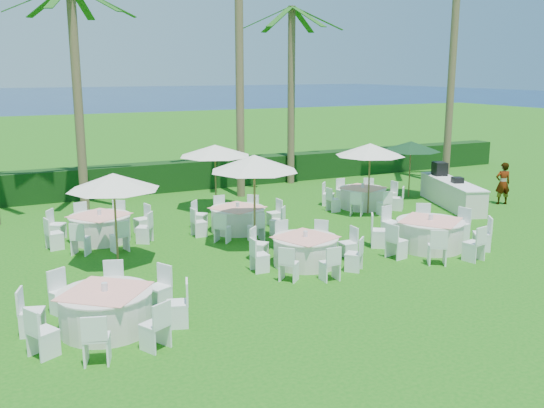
{
  "coord_description": "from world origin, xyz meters",
  "views": [
    {
      "loc": [
        -7.69,
        -12.39,
        4.98
      ],
      "look_at": [
        -0.43,
        2.47,
        1.3
      ],
      "focal_mm": 40.0,
      "sensor_mm": 36.0,
      "label": 1
    }
  ],
  "objects_px": {
    "banquet_table_c": "(430,234)",
    "banquet_table_f": "(362,197)",
    "umbrella_d": "(370,150)",
    "banquet_table_b": "(305,250)",
    "buffet_table": "(451,192)",
    "umbrella_c": "(215,150)",
    "banquet_table_a": "(106,309)",
    "banquet_table_e": "(238,219)",
    "umbrella_green": "(411,146)",
    "umbrella_b": "(254,163)",
    "umbrella_a": "(113,182)",
    "staff_person": "(503,183)",
    "banquet_table_d": "(100,227)"
  },
  "relations": [
    {
      "from": "banquet_table_d",
      "to": "umbrella_c",
      "type": "bearing_deg",
      "value": 27.8
    },
    {
      "from": "umbrella_green",
      "to": "buffet_table",
      "type": "xyz_separation_m",
      "value": [
        0.34,
        -2.04,
        -1.52
      ]
    },
    {
      "from": "banquet_table_b",
      "to": "umbrella_b",
      "type": "distance_m",
      "value": 2.97
    },
    {
      "from": "umbrella_a",
      "to": "buffet_table",
      "type": "height_order",
      "value": "umbrella_a"
    },
    {
      "from": "umbrella_c",
      "to": "buffet_table",
      "type": "bearing_deg",
      "value": -22.39
    },
    {
      "from": "umbrella_a",
      "to": "banquet_table_c",
      "type": "bearing_deg",
      "value": -15.73
    },
    {
      "from": "banquet_table_a",
      "to": "banquet_table_e",
      "type": "bearing_deg",
      "value": 47.81
    },
    {
      "from": "banquet_table_f",
      "to": "buffet_table",
      "type": "relative_size",
      "value": 0.71
    },
    {
      "from": "umbrella_b",
      "to": "banquet_table_e",
      "type": "bearing_deg",
      "value": 82.9
    },
    {
      "from": "umbrella_green",
      "to": "staff_person",
      "type": "height_order",
      "value": "umbrella_green"
    },
    {
      "from": "banquet_table_b",
      "to": "banquet_table_f",
      "type": "height_order",
      "value": "banquet_table_b"
    },
    {
      "from": "banquet_table_f",
      "to": "banquet_table_a",
      "type": "bearing_deg",
      "value": -147.47
    },
    {
      "from": "banquet_table_c",
      "to": "banquet_table_d",
      "type": "relative_size",
      "value": 1.05
    },
    {
      "from": "umbrella_a",
      "to": "staff_person",
      "type": "xyz_separation_m",
      "value": [
        14.64,
        1.05,
        -1.42
      ]
    },
    {
      "from": "banquet_table_a",
      "to": "staff_person",
      "type": "distance_m",
      "value": 16.46
    },
    {
      "from": "banquet_table_c",
      "to": "banquet_table_e",
      "type": "xyz_separation_m",
      "value": [
        -4.15,
        4.16,
        -0.04
      ]
    },
    {
      "from": "umbrella_d",
      "to": "umbrella_a",
      "type": "bearing_deg",
      "value": -167.69
    },
    {
      "from": "umbrella_c",
      "to": "banquet_table_e",
      "type": "bearing_deg",
      "value": -98.51
    },
    {
      "from": "staff_person",
      "to": "umbrella_d",
      "type": "bearing_deg",
      "value": 8.95
    },
    {
      "from": "umbrella_a",
      "to": "buffet_table",
      "type": "bearing_deg",
      "value": 7.42
    },
    {
      "from": "umbrella_c",
      "to": "banquet_table_a",
      "type": "bearing_deg",
      "value": -122.55
    },
    {
      "from": "buffet_table",
      "to": "umbrella_c",
      "type": "bearing_deg",
      "value": 157.61
    },
    {
      "from": "banquet_table_c",
      "to": "umbrella_a",
      "type": "height_order",
      "value": "umbrella_a"
    },
    {
      "from": "banquet_table_f",
      "to": "buffet_table",
      "type": "height_order",
      "value": "buffet_table"
    },
    {
      "from": "banquet_table_b",
      "to": "umbrella_b",
      "type": "height_order",
      "value": "umbrella_b"
    },
    {
      "from": "banquet_table_c",
      "to": "umbrella_green",
      "type": "distance_m",
      "value": 7.44
    },
    {
      "from": "banquet_table_e",
      "to": "umbrella_a",
      "type": "height_order",
      "value": "umbrella_a"
    },
    {
      "from": "banquet_table_d",
      "to": "umbrella_d",
      "type": "height_order",
      "value": "umbrella_d"
    },
    {
      "from": "banquet_table_d",
      "to": "umbrella_b",
      "type": "height_order",
      "value": "umbrella_b"
    },
    {
      "from": "banquet_table_a",
      "to": "banquet_table_c",
      "type": "xyz_separation_m",
      "value": [
        9.35,
        1.57,
        0.01
      ]
    },
    {
      "from": "banquet_table_f",
      "to": "umbrella_green",
      "type": "bearing_deg",
      "value": 16.58
    },
    {
      "from": "banquet_table_c",
      "to": "umbrella_b",
      "type": "relative_size",
      "value": 1.25
    },
    {
      "from": "banquet_table_b",
      "to": "umbrella_d",
      "type": "relative_size",
      "value": 1.2
    },
    {
      "from": "banquet_table_f",
      "to": "umbrella_b",
      "type": "xyz_separation_m",
      "value": [
        -5.63,
        -2.81,
        2.03
      ]
    },
    {
      "from": "umbrella_a",
      "to": "staff_person",
      "type": "distance_m",
      "value": 14.75
    },
    {
      "from": "banquet_table_a",
      "to": "buffet_table",
      "type": "distance_m",
      "value": 14.83
    },
    {
      "from": "banquet_table_a",
      "to": "banquet_table_b",
      "type": "xyz_separation_m",
      "value": [
        5.45,
        1.83,
        -0.03
      ]
    },
    {
      "from": "banquet_table_f",
      "to": "umbrella_a",
      "type": "xyz_separation_m",
      "value": [
        -9.56,
        -2.86,
        1.83
      ]
    },
    {
      "from": "banquet_table_f",
      "to": "umbrella_d",
      "type": "distance_m",
      "value": 2.08
    },
    {
      "from": "banquet_table_b",
      "to": "banquet_table_f",
      "type": "relative_size",
      "value": 1.01
    },
    {
      "from": "banquet_table_c",
      "to": "banquet_table_f",
      "type": "relative_size",
      "value": 1.12
    },
    {
      "from": "umbrella_d",
      "to": "umbrella_c",
      "type": "bearing_deg",
      "value": 147.21
    },
    {
      "from": "banquet_table_d",
      "to": "banquet_table_e",
      "type": "xyz_separation_m",
      "value": [
        4.11,
        -0.74,
        -0.02
      ]
    },
    {
      "from": "banquet_table_d",
      "to": "umbrella_d",
      "type": "xyz_separation_m",
      "value": [
        9.18,
        -0.55,
        1.85
      ]
    },
    {
      "from": "banquet_table_d",
      "to": "umbrella_green",
      "type": "bearing_deg",
      "value": 5.22
    },
    {
      "from": "banquet_table_a",
      "to": "banquet_table_e",
      "type": "relative_size",
      "value": 1.05
    },
    {
      "from": "umbrella_green",
      "to": "banquet_table_c",
      "type": "bearing_deg",
      "value": -123.95
    },
    {
      "from": "umbrella_a",
      "to": "banquet_table_e",
      "type": "bearing_deg",
      "value": 23.8
    },
    {
      "from": "banquet_table_a",
      "to": "banquet_table_d",
      "type": "xyz_separation_m",
      "value": [
        1.09,
        6.47,
        -0.01
      ]
    },
    {
      "from": "umbrella_a",
      "to": "staff_person",
      "type": "bearing_deg",
      "value": 4.11
    }
  ]
}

